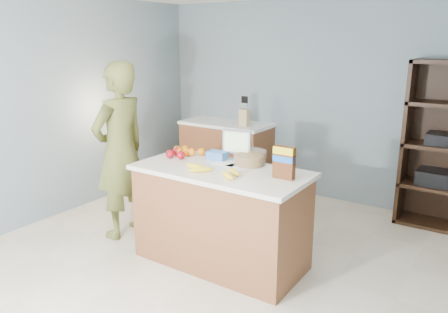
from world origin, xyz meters
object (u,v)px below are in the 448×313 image
Objects in this scene: person at (120,151)px; cereal_box at (284,160)px; counter_peninsula at (221,220)px; tv at (237,143)px.

cereal_box is at bearing 94.03° from person.
counter_peninsula is 1.29m from person.
cereal_box is at bearing 5.39° from counter_peninsula.
person reaches higher than tv.
cereal_box reaches higher than counter_peninsula.
tv is (-0.04, 0.32, 0.64)m from counter_peninsula.
person is at bearing -176.49° from cereal_box.
counter_peninsula is 0.87m from cereal_box.
cereal_box is (1.78, 0.11, 0.15)m from person.
tv is at bearing 156.64° from cereal_box.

